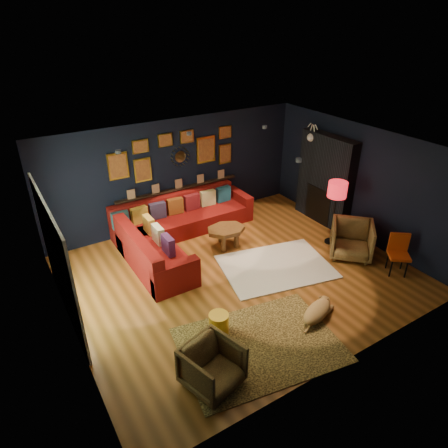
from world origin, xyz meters
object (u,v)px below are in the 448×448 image
sectional (173,231)px  gold_stool (219,325)px  coffee_table (226,232)px  orange_chair (399,250)px  pouf (166,269)px  armchair_right (352,238)px  floor_lamp (337,193)px  dog (318,310)px  armchair_left (212,365)px

sectional → gold_stool: size_ratio=8.22×
coffee_table → gold_stool: coffee_table is taller
orange_chair → pouf: bearing=-170.8°
armchair_right → orange_chair: (0.34, -0.90, 0.06)m
orange_chair → floor_lamp: (-0.29, 1.53, 0.76)m
coffee_table → armchair_right: (2.10, -1.73, 0.04)m
pouf → armchair_right: (3.75, -1.36, 0.25)m
sectional → pouf: bearing=-121.4°
armchair_right → gold_stool: size_ratio=2.09×
pouf → dog: dog is taller
coffee_table → floor_lamp: floor_lamp is taller
dog → pouf: bearing=104.4°
floor_lamp → armchair_right: bearing=-94.6°
coffee_table → orange_chair: size_ratio=1.17×
sectional → pouf: size_ratio=7.14×
sectional → armchair_right: (3.06, -2.48, 0.11)m
pouf → orange_chair: orange_chair is taller
sectional → coffee_table: sectional is taller
orange_chair → dog: orange_chair is taller
orange_chair → floor_lamp: floor_lamp is taller
coffee_table → gold_stool: (-1.58, -2.30, -0.18)m
pouf → sectional: bearing=58.6°
armchair_left → dog: size_ratio=0.72×
pouf → armchair_right: armchair_right is taller
pouf → armchair_right: size_ratio=0.55×
orange_chair → floor_lamp: size_ratio=0.56×
pouf → dog: size_ratio=0.45×
armchair_right → armchair_left: bearing=-117.0°
coffee_table → floor_lamp: bearing=-27.1°
armchair_right → gold_stool: (-3.68, -0.57, -0.23)m
armchair_left → coffee_table: bearing=38.9°
pouf → armchair_right: 4.00m
armchair_right → floor_lamp: bearing=130.6°
floor_lamp → sectional: bearing=149.2°
coffee_table → armchair_left: bearing=-124.9°
sectional → orange_chair: sectional is taller
gold_stool → orange_chair: (4.02, -0.33, 0.29)m
dog → sectional: bearing=85.7°
pouf → orange_chair: 4.69m
pouf → orange_chair: size_ratio=0.57×
armchair_right → dog: bearing=-105.7°
gold_stool → sectional: bearing=78.6°
sectional → pouf: sectional is taller
sectional → dog: (1.05, -3.61, -0.14)m
gold_stool → floor_lamp: bearing=17.8°
armchair_left → armchair_right: size_ratio=0.87×
sectional → orange_chair: size_ratio=4.06×
armchair_right → floor_lamp: (0.05, 0.63, 0.82)m
armchair_left → floor_lamp: bearing=8.7°
gold_stool → dog: gold_stool is taller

